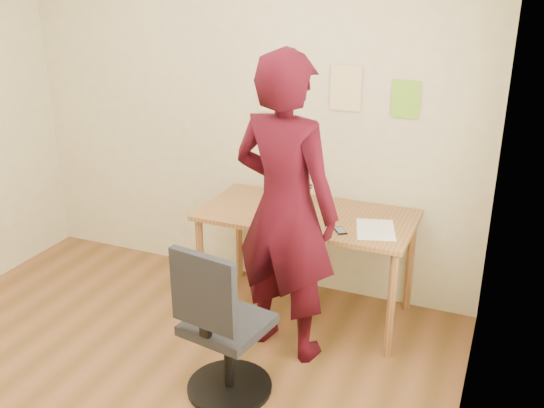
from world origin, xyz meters
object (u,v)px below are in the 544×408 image
at_px(phone, 340,231).
at_px(laptop, 284,201).
at_px(office_chair, 221,334).
at_px(desk, 307,225).
at_px(person, 285,209).

bearing_deg(phone, laptop, 117.17).
relative_size(phone, office_chair, 0.13).
bearing_deg(phone, desk, 109.36).
relative_size(desk, person, 0.75).
bearing_deg(laptop, desk, -16.51).
bearing_deg(person, desk, -76.46).
bearing_deg(person, phone, -126.42).
height_order(desk, phone, phone).
bearing_deg(office_chair, person, 86.33).
distance_m(laptop, office_chair, 1.13).
distance_m(desk, person, 0.52).
bearing_deg(laptop, office_chair, -91.61).
distance_m(phone, office_chair, 0.98).
bearing_deg(desk, phone, -34.52).
xyz_separation_m(desk, person, (0.02, -0.44, 0.28)).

